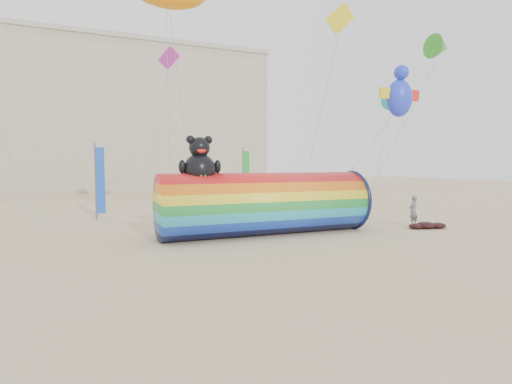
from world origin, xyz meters
name	(u,v)px	position (x,y,z in m)	size (l,w,h in m)	color
ground	(259,247)	(0.00, 0.00, 0.00)	(160.00, 160.00, 0.00)	#CCB58C
hotel_building	(46,116)	(-12.00, 45.95, 10.31)	(60.40, 15.40, 20.60)	#B7AD99
windsock_assembly	(265,202)	(1.65, 2.92, 1.74)	(11.38, 3.47, 5.25)	red
kite_handler	(413,211)	(11.16, 2.08, 0.93)	(0.68, 0.45, 1.86)	slate
fabric_bundle	(428,225)	(11.26, 1.00, 0.17)	(2.62, 1.35, 0.41)	black
festival_banners	(187,178)	(0.11, 14.51, 2.64)	(12.63, 3.52, 5.20)	#59595E
flying_kites	(243,17)	(0.96, 4.35, 11.73)	(31.04, 14.08, 10.18)	blue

